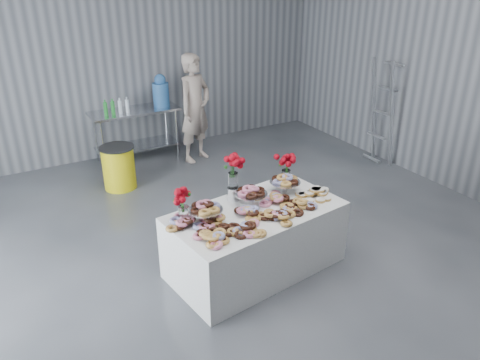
% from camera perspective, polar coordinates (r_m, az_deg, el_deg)
% --- Properties ---
extents(ground, '(9.00, 9.00, 0.00)m').
position_cam_1_polar(ground, '(5.14, 0.57, -13.21)').
color(ground, '#37393E').
rests_on(ground, ground).
extents(room_walls, '(8.04, 9.04, 4.02)m').
position_cam_1_polar(room_walls, '(4.00, -3.33, 17.16)').
color(room_walls, slate).
rests_on(room_walls, ground).
extents(display_table, '(2.01, 1.23, 0.75)m').
position_cam_1_polar(display_table, '(5.26, 1.92, -7.28)').
color(display_table, white).
rests_on(display_table, ground).
extents(prep_table, '(1.50, 0.60, 0.90)m').
position_cam_1_polar(prep_table, '(8.32, -12.60, 6.50)').
color(prep_table, silver).
rests_on(prep_table, ground).
extents(donut_mounds, '(1.89, 1.02, 0.09)m').
position_cam_1_polar(donut_mounds, '(5.01, 2.29, -3.49)').
color(donut_mounds, '#BB9444').
rests_on(donut_mounds, display_table).
extents(cake_stand_left, '(0.36, 0.36, 0.17)m').
position_cam_1_polar(cake_stand_left, '(4.82, -4.22, -3.45)').
color(cake_stand_left, silver).
rests_on(cake_stand_left, display_table).
extents(cake_stand_mid, '(0.36, 0.36, 0.17)m').
position_cam_1_polar(cake_stand_mid, '(5.13, 1.38, -1.52)').
color(cake_stand_mid, silver).
rests_on(cake_stand_mid, display_table).
extents(cake_stand_right, '(0.36, 0.36, 0.17)m').
position_cam_1_polar(cake_stand_right, '(5.43, 5.52, -0.09)').
color(cake_stand_right, silver).
rests_on(cake_stand_right, display_table).
extents(danish_pile, '(0.48, 0.48, 0.11)m').
position_cam_1_polar(danish_pile, '(5.40, 9.19, -1.44)').
color(danish_pile, white).
rests_on(danish_pile, display_table).
extents(bouquet_left, '(0.26, 0.26, 0.42)m').
position_cam_1_polar(bouquet_left, '(4.73, -6.97, -2.01)').
color(bouquet_left, white).
rests_on(bouquet_left, display_table).
extents(bouquet_right, '(0.26, 0.26, 0.42)m').
position_cam_1_polar(bouquet_right, '(5.56, 5.70, 2.30)').
color(bouquet_right, white).
rests_on(bouquet_right, display_table).
extents(bouquet_center, '(0.26, 0.26, 0.57)m').
position_cam_1_polar(bouquet_center, '(5.12, -0.86, 1.37)').
color(bouquet_center, silver).
rests_on(bouquet_center, display_table).
extents(water_jug, '(0.28, 0.28, 0.55)m').
position_cam_1_polar(water_jug, '(8.32, -9.63, 10.57)').
color(water_jug, '#3E82D3').
rests_on(water_jug, prep_table).
extents(drink_bottles, '(0.54, 0.08, 0.27)m').
position_cam_1_polar(drink_bottles, '(8.02, -14.83, 8.70)').
color(drink_bottles, '#268C33').
rests_on(drink_bottles, prep_table).
extents(person, '(0.79, 0.67, 1.85)m').
position_cam_1_polar(person, '(8.07, -5.50, 8.69)').
color(person, '#CC8C93').
rests_on(person, ground).
extents(trash_barrel, '(0.52, 0.52, 0.67)m').
position_cam_1_polar(trash_barrel, '(7.37, -14.56, 1.51)').
color(trash_barrel, yellow).
rests_on(trash_barrel, ground).
extents(stepladder, '(0.51, 0.46, 1.82)m').
position_cam_1_polar(stepladder, '(8.21, 16.96, 7.85)').
color(stepladder, silver).
rests_on(stepladder, ground).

